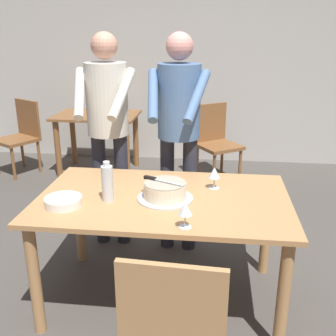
{
  "coord_description": "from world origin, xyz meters",
  "views": [
    {
      "loc": [
        0.3,
        -2.27,
        1.74
      ],
      "look_at": [
        0.02,
        0.11,
        0.9
      ],
      "focal_mm": 42.76,
      "sensor_mm": 36.0,
      "label": 1
    }
  ],
  "objects_px": {
    "cake_knife": "(155,179)",
    "background_chair_1": "(21,134)",
    "cake_on_platter": "(165,191)",
    "water_bottle": "(107,183)",
    "person_cutting_cake": "(179,121)",
    "chair_near_side": "(176,329)",
    "background_table": "(97,127)",
    "main_dining_table": "(163,212)",
    "person_standing_beside": "(108,119)",
    "background_chair_0": "(215,140)",
    "plate_stack": "(63,201)",
    "wine_glass_far": "(185,210)",
    "wine_glass_near": "(214,173)"
  },
  "relations": [
    {
      "from": "cake_on_platter",
      "to": "person_cutting_cake",
      "type": "xyz_separation_m",
      "value": [
        0.01,
        0.72,
        0.27
      ]
    },
    {
      "from": "water_bottle",
      "to": "background_chair_1",
      "type": "xyz_separation_m",
      "value": [
        -1.77,
        2.42,
        -0.37
      ]
    },
    {
      "from": "cake_knife",
      "to": "person_cutting_cake",
      "type": "relative_size",
      "value": 0.15
    },
    {
      "from": "wine_glass_far",
      "to": "background_table",
      "type": "distance_m",
      "value": 3.13
    },
    {
      "from": "plate_stack",
      "to": "wine_glass_far",
      "type": "xyz_separation_m",
      "value": [
        0.74,
        -0.19,
        0.08
      ]
    },
    {
      "from": "cake_on_platter",
      "to": "background_chair_1",
      "type": "bearing_deg",
      "value": 131.83
    },
    {
      "from": "person_cutting_cake",
      "to": "background_chair_0",
      "type": "distance_m",
      "value": 1.78
    },
    {
      "from": "cake_on_platter",
      "to": "cake_knife",
      "type": "bearing_deg",
      "value": 155.18
    },
    {
      "from": "main_dining_table",
      "to": "cake_knife",
      "type": "bearing_deg",
      "value": -174.33
    },
    {
      "from": "background_chair_0",
      "to": "plate_stack",
      "type": "bearing_deg",
      "value": -109.32
    },
    {
      "from": "cake_on_platter",
      "to": "background_chair_1",
      "type": "distance_m",
      "value": 3.18
    },
    {
      "from": "main_dining_table",
      "to": "wine_glass_far",
      "type": "bearing_deg",
      "value": -66.98
    },
    {
      "from": "plate_stack",
      "to": "wine_glass_far",
      "type": "height_order",
      "value": "wine_glass_far"
    },
    {
      "from": "water_bottle",
      "to": "background_table",
      "type": "height_order",
      "value": "water_bottle"
    },
    {
      "from": "cake_knife",
      "to": "background_chair_1",
      "type": "height_order",
      "value": "background_chair_1"
    },
    {
      "from": "main_dining_table",
      "to": "wine_glass_far",
      "type": "relative_size",
      "value": 10.82
    },
    {
      "from": "cake_on_platter",
      "to": "water_bottle",
      "type": "bearing_deg",
      "value": -170.0
    },
    {
      "from": "chair_near_side",
      "to": "person_standing_beside",
      "type": "bearing_deg",
      "value": 113.85
    },
    {
      "from": "person_cutting_cake",
      "to": "person_standing_beside",
      "type": "distance_m",
      "value": 0.56
    },
    {
      "from": "main_dining_table",
      "to": "cake_on_platter",
      "type": "relative_size",
      "value": 4.58
    },
    {
      "from": "wine_glass_far",
      "to": "background_chair_1",
      "type": "relative_size",
      "value": 0.16
    },
    {
      "from": "wine_glass_far",
      "to": "background_chair_0",
      "type": "distance_m",
      "value": 2.76
    },
    {
      "from": "plate_stack",
      "to": "wine_glass_far",
      "type": "relative_size",
      "value": 1.53
    },
    {
      "from": "cake_on_platter",
      "to": "person_standing_beside",
      "type": "bearing_deg",
      "value": 125.97
    },
    {
      "from": "background_table",
      "to": "background_chair_1",
      "type": "relative_size",
      "value": 1.11
    },
    {
      "from": "person_standing_beside",
      "to": "chair_near_side",
      "type": "xyz_separation_m",
      "value": [
        0.69,
        -1.57,
        -0.58
      ]
    },
    {
      "from": "water_bottle",
      "to": "chair_near_side",
      "type": "relative_size",
      "value": 0.28
    },
    {
      "from": "person_cutting_cake",
      "to": "background_chair_0",
      "type": "xyz_separation_m",
      "value": [
        0.29,
        1.66,
        -0.58
      ]
    },
    {
      "from": "cake_on_platter",
      "to": "wine_glass_near",
      "type": "distance_m",
      "value": 0.37
    },
    {
      "from": "person_standing_beside",
      "to": "background_chair_0",
      "type": "distance_m",
      "value": 1.93
    },
    {
      "from": "main_dining_table",
      "to": "chair_near_side",
      "type": "height_order",
      "value": "chair_near_side"
    },
    {
      "from": "person_cutting_cake",
      "to": "main_dining_table",
      "type": "bearing_deg",
      "value": -92.44
    },
    {
      "from": "cake_knife",
      "to": "background_chair_0",
      "type": "xyz_separation_m",
      "value": [
        0.37,
        2.35,
        -0.37
      ]
    },
    {
      "from": "person_standing_beside",
      "to": "background_chair_0",
      "type": "height_order",
      "value": "person_standing_beside"
    },
    {
      "from": "person_cutting_cake",
      "to": "chair_near_side",
      "type": "height_order",
      "value": "person_cutting_cake"
    },
    {
      "from": "wine_glass_near",
      "to": "chair_near_side",
      "type": "xyz_separation_m",
      "value": [
        -0.15,
        -1.03,
        -0.36
      ]
    },
    {
      "from": "cake_knife",
      "to": "chair_near_side",
      "type": "height_order",
      "value": "chair_near_side"
    },
    {
      "from": "cake_knife",
      "to": "background_table",
      "type": "relative_size",
      "value": 0.25
    },
    {
      "from": "wine_glass_near",
      "to": "background_table",
      "type": "bearing_deg",
      "value": 122.65
    },
    {
      "from": "cake_on_platter",
      "to": "person_cutting_cake",
      "type": "height_order",
      "value": "person_cutting_cake"
    },
    {
      "from": "plate_stack",
      "to": "background_table",
      "type": "relative_size",
      "value": 0.22
    },
    {
      "from": "cake_knife",
      "to": "background_table",
      "type": "xyz_separation_m",
      "value": [
        -1.09,
        2.45,
        -0.29
      ]
    },
    {
      "from": "cake_knife",
      "to": "background_chair_1",
      "type": "bearing_deg",
      "value": 131.3
    },
    {
      "from": "person_standing_beside",
      "to": "background_chair_1",
      "type": "bearing_deg",
      "value": 134.24
    },
    {
      "from": "wine_glass_near",
      "to": "wine_glass_far",
      "type": "distance_m",
      "value": 0.58
    },
    {
      "from": "cake_knife",
      "to": "cake_on_platter",
      "type": "bearing_deg",
      "value": -24.82
    },
    {
      "from": "main_dining_table",
      "to": "cake_on_platter",
      "type": "distance_m",
      "value": 0.16
    },
    {
      "from": "person_cutting_cake",
      "to": "background_chair_0",
      "type": "height_order",
      "value": "person_cutting_cake"
    },
    {
      "from": "cake_knife",
      "to": "water_bottle",
      "type": "xyz_separation_m",
      "value": [
        -0.28,
        -0.09,
        -0.0
      ]
    },
    {
      "from": "person_standing_beside",
      "to": "background_table",
      "type": "distance_m",
      "value": 1.9
    }
  ]
}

